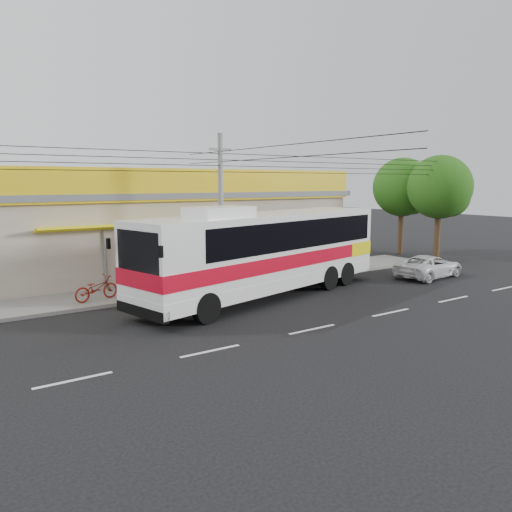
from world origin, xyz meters
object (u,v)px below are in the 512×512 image
Objects in this scene: white_car at (429,266)px; tree_near at (442,189)px; utility_pole at (220,162)px; tree_far at (404,189)px; coach_bus at (269,247)px; motorbike_red at (96,288)px.

tree_near is at bearing -64.22° from white_car.
white_car is 0.63× the size of tree_near.
utility_pole is at bearing -178.41° from tree_near.
tree_near is (16.63, 0.46, -1.37)m from utility_pole.
tree_far is (16.69, 3.50, -1.40)m from utility_pole.
white_car is at bearing -131.10° from tree_far.
coach_bus is 3.17× the size of white_car.
motorbike_red is at bearing 143.97° from coach_bus.
motorbike_red is 7.68m from utility_pole.
coach_bus is at bearing -160.62° from tree_far.
coach_bus is 15.68m from tree_near.
white_car is at bearing -116.80° from motorbike_red.
white_car is at bearing -20.82° from coach_bus.
tree_near is (22.13, -0.45, 3.91)m from motorbike_red.
tree_near is at bearing -104.13° from motorbike_red.
tree_near is (15.31, 2.37, 2.38)m from coach_bus.
utility_pole is (-1.32, 1.90, 3.75)m from coach_bus.
motorbike_red is 0.29× the size of tree_near.
motorbike_red is 16.89m from white_car.
white_car is (9.59, -1.22, -1.59)m from coach_bus.
coach_bus is 2.02× the size of tree_far.
motorbike_red is 22.47m from tree_near.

